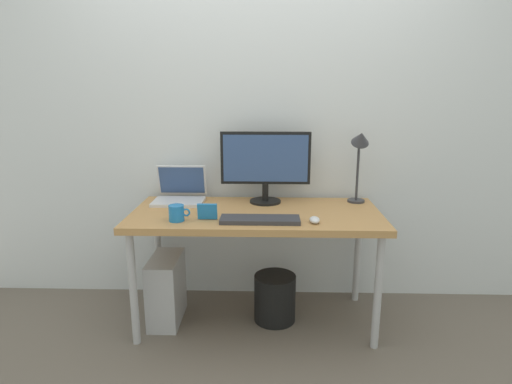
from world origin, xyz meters
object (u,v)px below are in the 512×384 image
at_px(desk_lamp, 360,150).
at_px(photo_frame, 207,211).
at_px(monitor, 265,163).
at_px(mouse, 315,220).
at_px(keyboard, 260,220).
at_px(wastebasket, 275,298).
at_px(laptop, 180,192).
at_px(computer_tower, 166,289).
at_px(coffee_mug, 177,213).
at_px(desk, 256,221).

xyz_separation_m(desk_lamp, photo_frame, (-0.91, -0.38, -0.30)).
distance_m(monitor, mouse, 0.56).
bearing_deg(keyboard, monitor, 86.40).
bearing_deg(wastebasket, keyboard, -114.15).
distance_m(monitor, laptop, 0.59).
bearing_deg(desk_lamp, computer_tower, -169.22).
relative_size(monitor, coffee_mug, 4.71).
distance_m(desk_lamp, computer_tower, 1.49).
distance_m(keyboard, mouse, 0.30).
bearing_deg(mouse, desk, 147.22).
height_order(desk, photo_frame, photo_frame).
bearing_deg(laptop, mouse, -27.82).
relative_size(laptop, computer_tower, 0.76).
relative_size(laptop, keyboard, 0.73).
height_order(laptop, wastebasket, laptop).
xyz_separation_m(mouse, wastebasket, (-0.21, 0.21, -0.58)).
distance_m(laptop, photo_frame, 0.46).
bearing_deg(laptop, monitor, -1.95).
relative_size(keyboard, computer_tower, 1.05).
distance_m(coffee_mug, wastebasket, 0.85).
distance_m(coffee_mug, computer_tower, 0.59).
distance_m(desk, coffee_mug, 0.49).
bearing_deg(keyboard, photo_frame, 174.33).
xyz_separation_m(laptop, wastebasket, (0.62, -0.22, -0.62)).
bearing_deg(keyboard, coffee_mug, 179.78).
distance_m(mouse, wastebasket, 0.66).
xyz_separation_m(monitor, laptop, (-0.56, 0.02, -0.20)).
height_order(laptop, photo_frame, laptop).
relative_size(desk_lamp, coffee_mug, 4.02).
height_order(monitor, keyboard, monitor).
height_order(desk, computer_tower, desk).
bearing_deg(desk_lamp, photo_frame, -157.34).
height_order(desk_lamp, coffee_mug, desk_lamp).
relative_size(mouse, computer_tower, 0.21).
bearing_deg(monitor, photo_frame, -130.32).
xyz_separation_m(desk, mouse, (0.33, -0.21, 0.08)).
distance_m(desk_lamp, mouse, 0.62).
xyz_separation_m(desk, photo_frame, (-0.27, -0.17, 0.11)).
bearing_deg(computer_tower, desk_lamp, 10.78).
relative_size(keyboard, wastebasket, 1.47).
bearing_deg(computer_tower, wastebasket, 1.91).
bearing_deg(laptop, desk, -24.32).
xyz_separation_m(desk_lamp, wastebasket, (-0.52, -0.21, -0.91)).
height_order(keyboard, coffee_mug, coffee_mug).
bearing_deg(monitor, computer_tower, -159.66).
distance_m(monitor, desk_lamp, 0.59).
height_order(monitor, laptop, monitor).
height_order(monitor, photo_frame, monitor).
distance_m(desk, photo_frame, 0.34).
bearing_deg(computer_tower, coffee_mug, -54.34).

